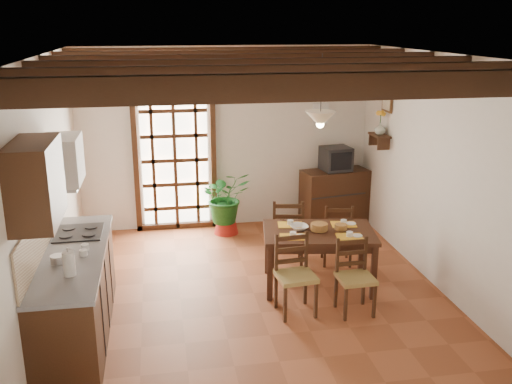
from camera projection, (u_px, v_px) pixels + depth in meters
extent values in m
plane|color=brown|center=(254.00, 293.00, 6.87)|extent=(5.00, 5.00, 0.00)
cube|color=silver|center=(226.00, 138.00, 8.82)|extent=(4.50, 0.02, 2.80)
cube|color=silver|center=(312.00, 274.00, 4.11)|extent=(4.50, 0.02, 2.80)
cube|color=silver|center=(46.00, 191.00, 6.09)|extent=(0.02, 5.00, 2.80)
cube|color=silver|center=(438.00, 173.00, 6.84)|extent=(0.02, 5.00, 2.80)
cube|color=white|center=(253.00, 55.00, 6.06)|extent=(4.50, 5.00, 0.02)
cube|color=black|center=(303.00, 87.00, 4.11)|extent=(4.50, 0.14, 0.20)
cube|color=black|center=(278.00, 76.00, 4.91)|extent=(4.50, 0.14, 0.20)
cube|color=black|center=(260.00, 69.00, 5.70)|extent=(4.50, 0.14, 0.20)
cube|color=black|center=(247.00, 63.00, 6.49)|extent=(4.50, 0.14, 0.20)
cube|color=black|center=(237.00, 58.00, 7.28)|extent=(4.50, 0.14, 0.20)
cube|color=black|center=(228.00, 54.00, 8.07)|extent=(4.50, 0.14, 0.20)
cube|color=white|center=(175.00, 160.00, 8.77)|extent=(1.01, 0.02, 2.11)
cube|color=#351E10|center=(172.00, 85.00, 8.39)|extent=(1.26, 0.10, 0.08)
cube|color=#351E10|center=(136.00, 162.00, 8.62)|extent=(0.08, 0.10, 2.28)
cube|color=#351E10|center=(213.00, 159.00, 8.82)|extent=(0.08, 0.10, 2.28)
cube|color=#351E10|center=(175.00, 161.00, 8.70)|extent=(1.01, 0.03, 2.02)
cube|color=#351E10|center=(77.00, 296.00, 5.85)|extent=(0.60, 2.20, 0.88)
cube|color=slate|center=(73.00, 254.00, 5.72)|extent=(0.64, 2.25, 0.04)
cube|color=tan|center=(40.00, 235.00, 5.61)|extent=(0.02, 2.20, 0.50)
cube|color=#351E10|center=(36.00, 183.00, 4.77)|extent=(0.35, 0.80, 0.70)
cube|color=white|center=(62.00, 160.00, 5.98)|extent=(0.38, 0.60, 0.50)
cube|color=silver|center=(64.00, 184.00, 6.06)|extent=(0.32, 0.55, 0.04)
cube|color=black|center=(79.00, 233.00, 6.23)|extent=(0.50, 0.55, 0.02)
cylinder|color=white|center=(69.00, 264.00, 5.17)|extent=(0.11, 0.11, 0.24)
cylinder|color=silver|center=(58.00, 260.00, 5.45)|extent=(0.14, 0.14, 0.10)
cube|color=#391E12|center=(319.00, 233.00, 6.88)|extent=(1.44, 1.05, 0.05)
cube|color=#391E12|center=(319.00, 238.00, 6.90)|extent=(1.30, 0.95, 0.09)
cube|color=#391E12|center=(361.00, 248.00, 7.35)|extent=(0.08, 0.08, 0.67)
cube|color=#391E12|center=(268.00, 249.00, 7.33)|extent=(0.08, 0.08, 0.67)
cube|color=#391E12|center=(374.00, 272.00, 6.64)|extent=(0.08, 0.08, 0.67)
cube|color=#391E12|center=(270.00, 273.00, 6.62)|extent=(0.08, 0.08, 0.67)
cube|color=#9D8342|center=(296.00, 277.00, 6.28)|extent=(0.45, 0.43, 0.05)
cube|color=#351E10|center=(291.00, 252.00, 6.37)|extent=(0.42, 0.07, 0.45)
cube|color=#351E10|center=(296.00, 295.00, 6.35)|extent=(0.43, 0.41, 0.44)
cube|color=#9D8342|center=(356.00, 278.00, 6.30)|extent=(0.40, 0.38, 0.05)
cube|color=#351E10|center=(351.00, 255.00, 6.39)|extent=(0.39, 0.05, 0.43)
cube|color=#351E10|center=(355.00, 295.00, 6.36)|extent=(0.38, 0.36, 0.42)
cube|color=#9D8342|center=(287.00, 231.00, 7.60)|extent=(0.49, 0.47, 0.05)
cube|color=#351E10|center=(288.00, 219.00, 7.37)|extent=(0.43, 0.11, 0.47)
cube|color=#351E10|center=(287.00, 247.00, 7.67)|extent=(0.47, 0.45, 0.46)
cube|color=#9D8342|center=(337.00, 233.00, 7.62)|extent=(0.46, 0.44, 0.05)
cube|color=#351E10|center=(339.00, 222.00, 7.41)|extent=(0.39, 0.10, 0.43)
cube|color=#351E10|center=(336.00, 248.00, 7.69)|extent=(0.43, 0.42, 0.42)
cube|color=gold|center=(296.00, 241.00, 6.63)|extent=(0.30, 0.23, 0.01)
cube|color=gold|center=(351.00, 238.00, 6.74)|extent=(0.30, 0.23, 0.01)
cube|color=gold|center=(288.00, 229.00, 7.02)|extent=(0.30, 0.23, 0.01)
cube|color=gold|center=(340.00, 226.00, 7.13)|extent=(0.30, 0.23, 0.01)
cylinder|color=olive|center=(319.00, 230.00, 6.87)|extent=(0.21, 0.21, 0.09)
imported|color=white|center=(299.00, 227.00, 6.91)|extent=(0.24, 0.24, 0.05)
cube|color=#351E10|center=(334.00, 197.00, 9.12)|extent=(1.11, 0.64, 0.88)
cube|color=black|center=(336.00, 159.00, 8.94)|extent=(0.48, 0.45, 0.37)
cube|color=black|center=(340.00, 161.00, 8.76)|extent=(0.35, 0.07, 0.28)
cube|color=white|center=(321.00, 113.00, 8.95)|extent=(0.25, 0.03, 0.32)
cone|color=maroon|center=(226.00, 226.00, 8.78)|extent=(0.38, 0.38, 0.23)
imported|color=#144C19|center=(226.00, 198.00, 8.65)|extent=(2.14, 1.92, 2.11)
cube|color=#351E10|center=(380.00, 135.00, 8.29)|extent=(0.20, 0.42, 0.03)
cube|color=#351E10|center=(384.00, 144.00, 8.15)|extent=(0.18, 0.03, 0.18)
cube|color=#351E10|center=(375.00, 139.00, 8.48)|extent=(0.18, 0.03, 0.18)
imported|color=#B2BFB2|center=(380.00, 128.00, 8.26)|extent=(0.15, 0.15, 0.15)
sphere|color=gold|center=(381.00, 114.00, 8.20)|extent=(0.14, 0.14, 0.14)
cylinder|color=#144C19|center=(380.00, 124.00, 8.24)|extent=(0.01, 0.01, 0.28)
cube|color=brown|center=(387.00, 101.00, 8.16)|extent=(0.03, 0.32, 0.32)
cube|color=#C3B292|center=(386.00, 101.00, 8.16)|extent=(0.01, 0.26, 0.26)
cylinder|color=black|center=(321.00, 85.00, 6.47)|extent=(0.01, 0.01, 0.70)
cone|color=#FFF1CD|center=(320.00, 117.00, 6.57)|extent=(0.36, 0.36, 0.14)
sphere|color=#FFD88C|center=(320.00, 124.00, 6.60)|extent=(0.09, 0.09, 0.09)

